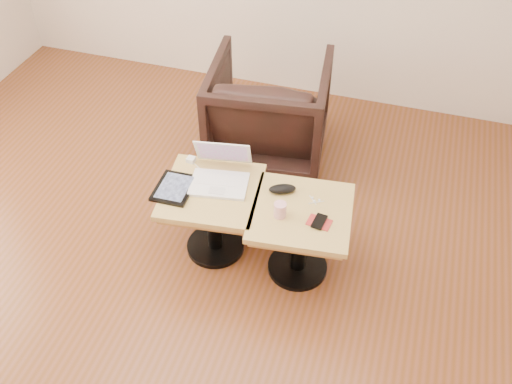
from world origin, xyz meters
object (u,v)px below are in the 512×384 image
(armchair, at_px, (269,111))
(striped_cup, at_px, (280,210))
(side_table_right, at_px, (300,226))
(laptop, at_px, (220,174))
(side_table_left, at_px, (213,205))

(armchair, bearing_deg, striped_cup, 102.08)
(side_table_right, relative_size, striped_cup, 6.86)
(side_table_right, bearing_deg, striped_cup, -150.68)
(side_table_right, height_order, armchair, armchair)
(side_table_right, distance_m, laptop, 0.52)
(armchair, bearing_deg, side_table_left, 80.12)
(side_table_left, xyz_separation_m, armchair, (0.05, 0.96, 0.00))
(laptop, bearing_deg, side_table_left, -112.34)
(laptop, distance_m, armchair, 0.88)
(side_table_left, distance_m, laptop, 0.19)
(side_table_left, relative_size, laptop, 1.62)
(laptop, bearing_deg, striped_cup, -33.75)
(side_table_left, distance_m, armchair, 0.96)
(side_table_right, relative_size, armchair, 0.73)
(side_table_left, bearing_deg, laptop, 70.41)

